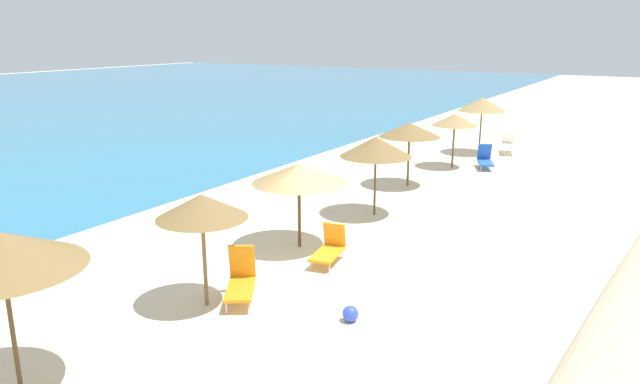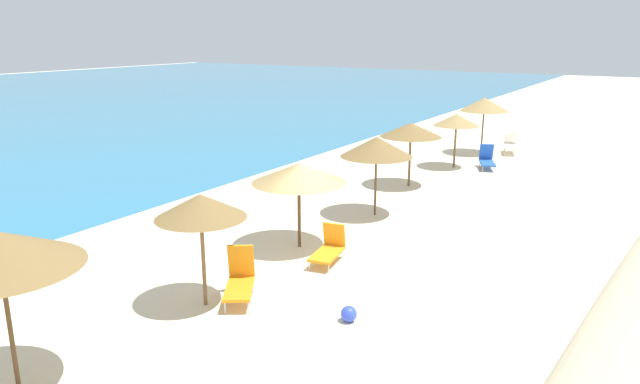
# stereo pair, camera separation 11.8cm
# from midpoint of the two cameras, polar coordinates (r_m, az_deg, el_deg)

# --- Properties ---
(ground_plane) EXTENTS (160.00, 160.00, 0.00)m
(ground_plane) POSITION_cam_midpoint_polar(r_m,az_deg,el_deg) (16.31, 0.82, -6.55)
(ground_plane) COLOR beige
(beach_umbrella_2) EXTENTS (2.68, 2.68, 2.93)m
(beach_umbrella_2) POSITION_cam_midpoint_polar(r_m,az_deg,el_deg) (10.93, -28.57, -4.95)
(beach_umbrella_2) COLOR brown
(beach_umbrella_2) RESTS_ON ground_plane
(beach_umbrella_3) EXTENTS (2.03, 2.03, 2.61)m
(beach_umbrella_3) POSITION_cam_midpoint_polar(r_m,az_deg,el_deg) (13.23, -11.53, -1.38)
(beach_umbrella_3) COLOR brown
(beach_umbrella_3) RESTS_ON ground_plane
(beach_umbrella_4) EXTENTS (2.68, 2.68, 2.46)m
(beach_umbrella_4) POSITION_cam_midpoint_polar(r_m,az_deg,el_deg) (16.68, -2.24, 1.79)
(beach_umbrella_4) COLOR brown
(beach_umbrella_4) RESTS_ON ground_plane
(beach_umbrella_5) EXTENTS (2.41, 2.41, 2.69)m
(beach_umbrella_5) POSITION_cam_midpoint_polar(r_m,az_deg,el_deg) (19.76, 5.21, 4.35)
(beach_umbrella_5) COLOR brown
(beach_umbrella_5) RESTS_ON ground_plane
(beach_umbrella_6) EXTENTS (2.45, 2.45, 2.57)m
(beach_umbrella_6) POSITION_cam_midpoint_polar(r_m,az_deg,el_deg) (23.86, 8.44, 5.92)
(beach_umbrella_6) COLOR brown
(beach_umbrella_6) RESTS_ON ground_plane
(beach_umbrella_7) EXTENTS (2.07, 2.07, 2.46)m
(beach_umbrella_7) POSITION_cam_midpoint_polar(r_m,az_deg,el_deg) (27.66, 12.67, 6.76)
(beach_umbrella_7) COLOR brown
(beach_umbrella_7) RESTS_ON ground_plane
(beach_umbrella_8) EXTENTS (2.41, 2.41, 2.85)m
(beach_umbrella_8) POSITION_cam_midpoint_polar(r_m,az_deg,el_deg) (31.22, 15.18, 8.12)
(beach_umbrella_8) COLOR brown
(beach_umbrella_8) RESTS_ON ground_plane
(lounge_chair_0) EXTENTS (1.41, 0.84, 1.00)m
(lounge_chair_0) POSITION_cam_midpoint_polar(r_m,az_deg,el_deg) (16.04, 0.70, -5.39)
(lounge_chair_0) COLOR orange
(lounge_chair_0) RESTS_ON ground_plane
(lounge_chair_2) EXTENTS (1.57, 1.14, 1.07)m
(lounge_chair_2) POSITION_cam_midpoint_polar(r_m,az_deg,el_deg) (28.12, 15.44, 3.06)
(lounge_chair_2) COLOR blue
(lounge_chair_2) RESTS_ON ground_plane
(lounge_chair_3) EXTENTS (1.72, 1.06, 0.97)m
(lounge_chair_3) POSITION_cam_midpoint_polar(r_m,az_deg,el_deg) (32.01, 17.51, 4.35)
(lounge_chair_3) COLOR white
(lounge_chair_3) RESTS_ON ground_plane
(lounge_chair_4) EXTENTS (1.49, 1.26, 1.23)m
(lounge_chair_4) POSITION_cam_midpoint_polar(r_m,az_deg,el_deg) (13.99, -7.83, -8.27)
(lounge_chair_4) COLOR orange
(lounge_chair_4) RESTS_ON ground_plane
(beach_ball) EXTENTS (0.35, 0.35, 0.35)m
(beach_ball) POSITION_cam_midpoint_polar(r_m,az_deg,el_deg) (13.01, 2.67, -11.59)
(beach_ball) COLOR blue
(beach_ball) RESTS_ON ground_plane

